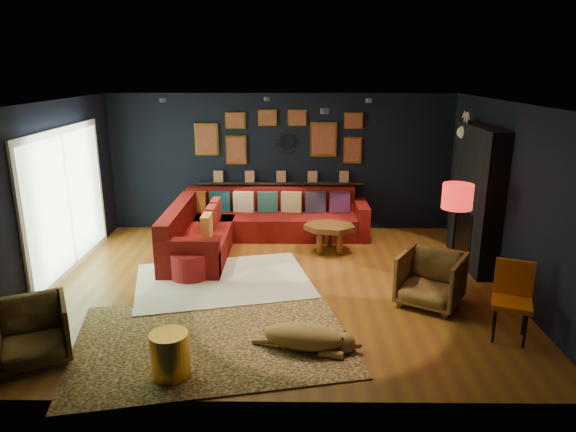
{
  "coord_description": "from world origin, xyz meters",
  "views": [
    {
      "loc": [
        0.24,
        -6.93,
        3.05
      ],
      "look_at": [
        0.16,
        0.3,
        0.95
      ],
      "focal_mm": 32.0,
      "sensor_mm": 36.0,
      "label": 1
    }
  ],
  "objects_px": {
    "pouf": "(190,264)",
    "gold_stool": "(170,355)",
    "armchair_left": "(32,329)",
    "coffee_table": "(330,230)",
    "floor_lamp": "(457,201)",
    "dog": "(304,332)",
    "armchair_right": "(431,277)",
    "orange_chair": "(513,294)",
    "sectional": "(246,226)"
  },
  "relations": [
    {
      "from": "pouf",
      "to": "gold_stool",
      "type": "distance_m",
      "value": 2.57
    },
    {
      "from": "pouf",
      "to": "armchair_left",
      "type": "bearing_deg",
      "value": -119.05
    },
    {
      "from": "coffee_table",
      "to": "floor_lamp",
      "type": "xyz_separation_m",
      "value": [
        1.65,
        -1.44,
        0.88
      ]
    },
    {
      "from": "dog",
      "to": "armchair_right",
      "type": "bearing_deg",
      "value": 46.83
    },
    {
      "from": "coffee_table",
      "to": "armchair_left",
      "type": "bearing_deg",
      "value": -134.68
    },
    {
      "from": "orange_chair",
      "to": "dog",
      "type": "distance_m",
      "value": 2.47
    },
    {
      "from": "sectional",
      "to": "armchair_left",
      "type": "distance_m",
      "value": 4.32
    },
    {
      "from": "orange_chair",
      "to": "dog",
      "type": "height_order",
      "value": "orange_chair"
    },
    {
      "from": "sectional",
      "to": "gold_stool",
      "type": "bearing_deg",
      "value": -95.43
    },
    {
      "from": "gold_stool",
      "to": "orange_chair",
      "type": "height_order",
      "value": "orange_chair"
    },
    {
      "from": "orange_chair",
      "to": "armchair_left",
      "type": "bearing_deg",
      "value": -152.28
    },
    {
      "from": "floor_lamp",
      "to": "dog",
      "type": "xyz_separation_m",
      "value": [
        -2.14,
        -1.75,
        -1.06
      ]
    },
    {
      "from": "armchair_right",
      "to": "orange_chair",
      "type": "height_order",
      "value": "orange_chair"
    },
    {
      "from": "coffee_table",
      "to": "floor_lamp",
      "type": "bearing_deg",
      "value": -41.24
    },
    {
      "from": "sectional",
      "to": "floor_lamp",
      "type": "bearing_deg",
      "value": -30.83
    },
    {
      "from": "sectional",
      "to": "armchair_left",
      "type": "height_order",
      "value": "sectional"
    },
    {
      "from": "armchair_left",
      "to": "coffee_table",
      "type": "bearing_deg",
      "value": 18.51
    },
    {
      "from": "coffee_table",
      "to": "orange_chair",
      "type": "bearing_deg",
      "value": -56.01
    },
    {
      "from": "pouf",
      "to": "gold_stool",
      "type": "relative_size",
      "value": 1.21
    },
    {
      "from": "coffee_table",
      "to": "pouf",
      "type": "xyz_separation_m",
      "value": [
        -2.15,
        -1.19,
        -0.16
      ]
    },
    {
      "from": "armchair_right",
      "to": "floor_lamp",
      "type": "bearing_deg",
      "value": 84.16
    },
    {
      "from": "armchair_left",
      "to": "floor_lamp",
      "type": "xyz_separation_m",
      "value": [
        5.05,
        2.0,
        0.9
      ]
    },
    {
      "from": "armchair_right",
      "to": "gold_stool",
      "type": "bearing_deg",
      "value": -119.48
    },
    {
      "from": "armchair_left",
      "to": "dog",
      "type": "xyz_separation_m",
      "value": [
        2.91,
        0.25,
        -0.15
      ]
    },
    {
      "from": "gold_stool",
      "to": "dog",
      "type": "height_order",
      "value": "gold_stool"
    },
    {
      "from": "coffee_table",
      "to": "floor_lamp",
      "type": "distance_m",
      "value": 2.36
    },
    {
      "from": "floor_lamp",
      "to": "gold_stool",
      "type": "bearing_deg",
      "value": -146.76
    },
    {
      "from": "armchair_right",
      "to": "gold_stool",
      "type": "height_order",
      "value": "armchair_right"
    },
    {
      "from": "pouf",
      "to": "armchair_right",
      "type": "distance_m",
      "value": 3.46
    },
    {
      "from": "pouf",
      "to": "floor_lamp",
      "type": "height_order",
      "value": "floor_lamp"
    },
    {
      "from": "armchair_right",
      "to": "dog",
      "type": "xyz_separation_m",
      "value": [
        -1.7,
        -1.16,
        -0.18
      ]
    },
    {
      "from": "armchair_left",
      "to": "armchair_right",
      "type": "xyz_separation_m",
      "value": [
        4.61,
        1.41,
        0.03
      ]
    },
    {
      "from": "coffee_table",
      "to": "dog",
      "type": "distance_m",
      "value": 3.24
    },
    {
      "from": "floor_lamp",
      "to": "dog",
      "type": "height_order",
      "value": "floor_lamp"
    },
    {
      "from": "pouf",
      "to": "floor_lamp",
      "type": "relative_size",
      "value": 0.39
    },
    {
      "from": "dog",
      "to": "gold_stool",
      "type": "bearing_deg",
      "value": -145.68
    },
    {
      "from": "pouf",
      "to": "gold_stool",
      "type": "xyz_separation_m",
      "value": [
        0.29,
        -2.55,
        0.02
      ]
    },
    {
      "from": "sectional",
      "to": "coffee_table",
      "type": "height_order",
      "value": "sectional"
    },
    {
      "from": "armchair_right",
      "to": "dog",
      "type": "height_order",
      "value": "armchair_right"
    },
    {
      "from": "coffee_table",
      "to": "dog",
      "type": "xyz_separation_m",
      "value": [
        -0.5,
        -3.19,
        -0.18
      ]
    },
    {
      "from": "gold_stool",
      "to": "dog",
      "type": "bearing_deg",
      "value": 21.92
    },
    {
      "from": "pouf",
      "to": "dog",
      "type": "distance_m",
      "value": 2.6
    },
    {
      "from": "armchair_left",
      "to": "orange_chair",
      "type": "xyz_separation_m",
      "value": [
        5.33,
        0.59,
        0.17
      ]
    },
    {
      "from": "pouf",
      "to": "orange_chair",
      "type": "xyz_separation_m",
      "value": [
        4.08,
        -1.66,
        0.31
      ]
    },
    {
      "from": "gold_stool",
      "to": "orange_chair",
      "type": "distance_m",
      "value": 3.9
    },
    {
      "from": "armchair_left",
      "to": "gold_stool",
      "type": "xyz_separation_m",
      "value": [
        1.54,
        -0.3,
        -0.12
      ]
    },
    {
      "from": "coffee_table",
      "to": "armchair_right",
      "type": "bearing_deg",
      "value": -59.35
    },
    {
      "from": "armchair_left",
      "to": "armchair_right",
      "type": "relative_size",
      "value": 0.93
    },
    {
      "from": "orange_chair",
      "to": "armchair_right",
      "type": "bearing_deg",
      "value": 152.58
    },
    {
      "from": "armchair_left",
      "to": "floor_lamp",
      "type": "relative_size",
      "value": 0.49
    }
  ]
}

